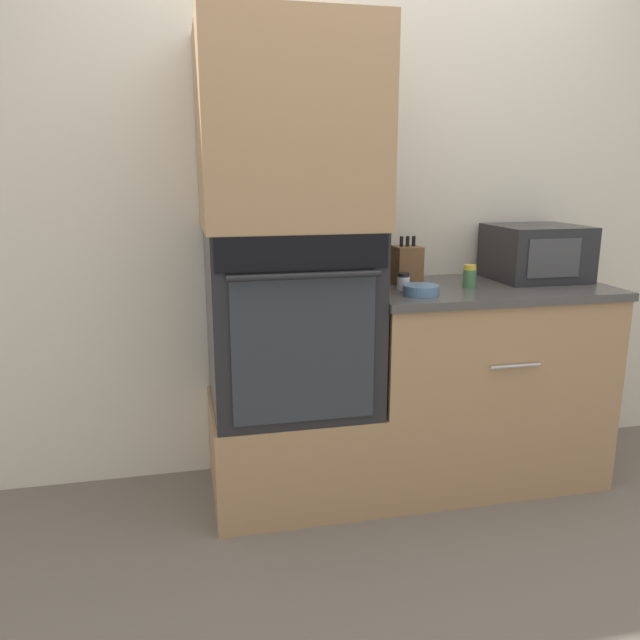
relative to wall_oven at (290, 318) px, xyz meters
The scene contains 11 objects.
ground_plane 0.92m from the wall_oven, 40.59° to the right, with size 12.00×12.00×0.00m, color #6B6056.
wall_back 0.66m from the wall_oven, 43.94° to the left, with size 8.00×0.05×2.50m.
oven_cabinet_base 0.59m from the wall_oven, 90.00° to the left, with size 0.69×0.60×0.43m.
wall_oven is the anchor object (origin of this frame).
oven_cabinet_upper 0.76m from the wall_oven, 90.00° to the left, with size 0.69×0.60×0.77m.
counter_unit 0.94m from the wall_oven, ahead, with size 1.08×0.63×0.91m.
microwave 1.20m from the wall_oven, ahead, with size 0.40×0.37×0.25m.
knife_block 0.59m from the wall_oven, 11.05° to the left, with size 0.11×0.12×0.21m.
bowl 0.55m from the wall_oven, 15.59° to the right, with size 0.15×0.15×0.04m.
condiment_jar_near 0.51m from the wall_oven, ahead, with size 0.05×0.05×0.07m.
condiment_jar_mid 0.80m from the wall_oven, ahead, with size 0.06×0.06×0.10m.
Camera 1 is at (-0.78, -2.20, 1.41)m, focal length 35.00 mm.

